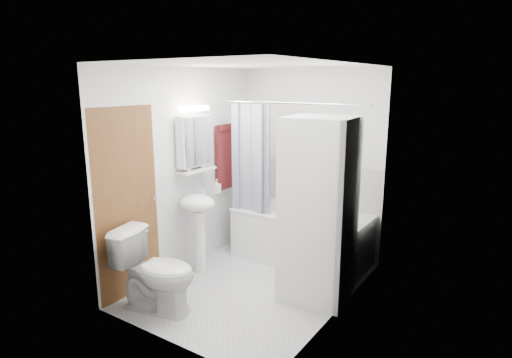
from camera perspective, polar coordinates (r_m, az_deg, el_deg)
The scene contains 20 objects.
floor at distance 4.95m, azimuth -0.30°, elevation -13.94°, with size 2.60×2.60×0.00m, color silver.
room_walls at distance 4.48m, azimuth -0.32°, elevation 3.28°, with size 2.60×2.60×2.60m.
wainscot at distance 4.95m, azimuth 1.60°, elevation -6.43°, with size 1.98×2.58×2.58m.
door at distance 4.79m, azimuth -13.55°, elevation -2.43°, with size 0.05×2.00×2.00m.
bathtub at distance 5.49m, azimuth 6.10°, elevation -7.24°, with size 1.68×0.80×0.64m.
tub_spout at distance 5.52m, azimuth 9.68°, elevation -0.66°, with size 0.04×0.04×0.12m, color silver.
curtain_rod at distance 4.87m, azimuth 4.68°, elevation 10.07°, with size 0.02×0.02×1.86m, color silver.
shower_curtain at distance 5.25m, azimuth -0.80°, elevation 2.05°, with size 0.55×0.02×1.45m.
sink at distance 5.08m, azimuth -7.75°, elevation -4.79°, with size 0.44×0.37×1.04m.
medicine_cabinet at distance 5.10m, azimuth -8.19°, elevation 5.20°, with size 0.13×0.50×0.71m.
shelf at distance 5.15m, azimuth -7.93°, elevation 1.17°, with size 0.18×0.54×0.03m, color silver.
shower_caddy at distance 5.45m, azimuth 10.19°, elevation 1.19°, with size 0.22×0.06×0.02m, color silver.
towel at distance 5.65m, azimuth -4.09°, elevation 3.13°, with size 0.07×0.36×0.87m.
washer_dryer at distance 4.44m, azimuth 8.34°, elevation -4.06°, with size 0.75×0.75×1.90m.
toilet at distance 4.43m, azimuth -13.15°, elevation -11.91°, with size 0.46×0.82×0.81m, color white.
soap_pump at distance 5.21m, azimuth -5.27°, elevation -1.47°, with size 0.08×0.17×0.08m, color gray.
shelf_bottle at distance 5.03m, azimuth -9.08°, elevation 1.41°, with size 0.07×0.18×0.07m, color gray.
shelf_cup at distance 5.23m, azimuth -7.09°, elevation 2.06°, with size 0.10×0.09×0.10m, color gray.
shampoo_a at distance 5.44m, azimuth 10.09°, elevation 1.99°, with size 0.13×0.17×0.13m, color gray.
shampoo_b at distance 5.40m, azimuth 11.24°, elevation 1.58°, with size 0.08×0.21×0.08m, color #2853A3.
Camera 1 is at (2.47, -3.67, 2.23)m, focal length 30.00 mm.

